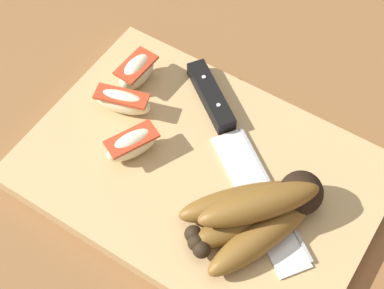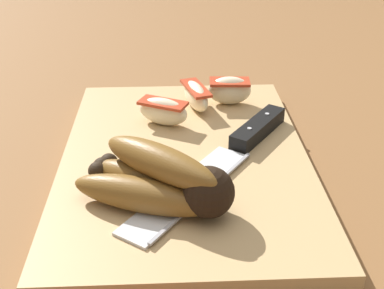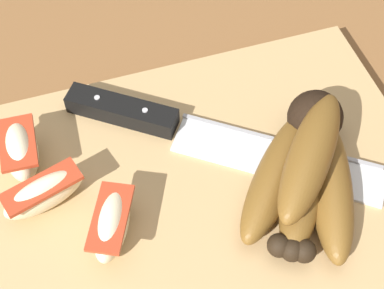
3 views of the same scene
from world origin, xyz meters
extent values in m
plane|color=brown|center=(0.00, 0.00, 0.00)|extent=(6.00, 6.00, 0.00)
cube|color=tan|center=(0.00, 0.00, 0.01)|extent=(0.39, 0.27, 0.02)
sphere|color=black|center=(0.11, 0.02, 0.05)|extent=(0.05, 0.05, 0.05)
ellipsoid|color=brown|center=(0.06, -0.02, 0.04)|extent=(0.12, 0.12, 0.03)
sphere|color=black|center=(0.04, -0.08, 0.04)|extent=(0.02, 0.02, 0.02)
ellipsoid|color=brown|center=(0.08, -0.03, 0.04)|extent=(0.10, 0.13, 0.03)
sphere|color=black|center=(0.05, -0.08, 0.04)|extent=(0.02, 0.02, 0.02)
ellipsoid|color=brown|center=(0.10, -0.04, 0.04)|extent=(0.08, 0.14, 0.03)
sphere|color=black|center=(0.06, -0.09, 0.04)|extent=(0.02, 0.02, 0.02)
ellipsoid|color=brown|center=(0.08, -0.03, 0.06)|extent=(0.11, 0.12, 0.04)
cube|color=silver|center=(0.07, 0.00, 0.02)|extent=(0.17, 0.13, 0.00)
cube|color=#99999E|center=(0.08, 0.02, 0.02)|extent=(0.14, 0.11, 0.00)
cube|color=black|center=(-0.04, 0.09, 0.03)|extent=(0.09, 0.08, 0.02)
cylinder|color=#B2B2B7|center=(-0.06, 0.10, 0.04)|extent=(0.01, 0.01, 0.00)
cylinder|color=#B2B2B7|center=(-0.02, 0.07, 0.04)|extent=(0.00, 0.01, 0.00)
ellipsoid|color=beige|center=(-0.12, 0.02, 0.04)|extent=(0.07, 0.04, 0.03)
cube|color=#B2381E|center=(-0.12, 0.02, 0.05)|extent=(0.07, 0.04, 0.00)
ellipsoid|color=beige|center=(-0.07, -0.02, 0.04)|extent=(0.05, 0.07, 0.03)
cube|color=#B2381E|center=(-0.07, -0.02, 0.05)|extent=(0.05, 0.06, 0.00)
ellipsoid|color=beige|center=(-0.13, 0.06, 0.04)|extent=(0.03, 0.06, 0.04)
cube|color=#B2381E|center=(-0.13, 0.06, 0.05)|extent=(0.03, 0.05, 0.00)
camera|label=1|loc=(0.18, -0.30, 0.59)|focal=56.33mm
camera|label=2|loc=(0.48, -0.01, 0.30)|focal=47.47mm
camera|label=3|loc=(-0.08, -0.23, 0.43)|focal=53.49mm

